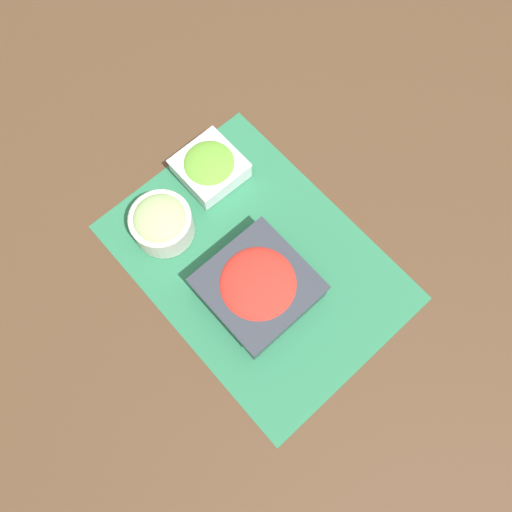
{
  "coord_description": "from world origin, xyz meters",
  "views": [
    {
      "loc": [
        -0.21,
        0.19,
        0.88
      ],
      "look_at": [
        0.0,
        0.0,
        0.03
      ],
      "focal_mm": 35.0,
      "sensor_mm": 36.0,
      "label": 1
    }
  ],
  "objects": [
    {
      "name": "ground_plane",
      "position": [
        0.0,
        0.0,
        0.0
      ],
      "size": [
        3.0,
        3.0,
        0.0
      ],
      "primitive_type": "plane",
      "color": "#513823"
    },
    {
      "name": "placemat",
      "position": [
        0.0,
        0.0,
        0.0
      ],
      "size": [
        0.53,
        0.38,
        0.0
      ],
      "color": "#2D7A51",
      "rests_on": "ground_plane"
    },
    {
      "name": "tomato_bowl",
      "position": [
        -0.05,
        0.04,
        0.04
      ],
      "size": [
        0.18,
        0.18,
        0.07
      ],
      "color": "#333842",
      "rests_on": "placemat"
    },
    {
      "name": "lettuce_bowl",
      "position": [
        0.2,
        -0.06,
        0.03
      ],
      "size": [
        0.12,
        0.12,
        0.05
      ],
      "color": "white",
      "rests_on": "placemat"
    },
    {
      "name": "cucumber_bowl",
      "position": [
        0.16,
        0.09,
        0.04
      ],
      "size": [
        0.11,
        0.11,
        0.08
      ],
      "color": "silver",
      "rests_on": "placemat"
    }
  ]
}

